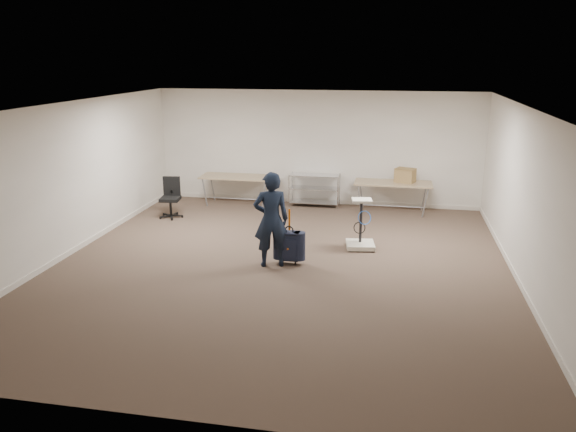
# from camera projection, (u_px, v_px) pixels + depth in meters

# --- Properties ---
(ground) EXTENTS (9.00, 9.00, 0.00)m
(ground) POSITION_uv_depth(u_px,v_px,m) (281.00, 266.00, 9.99)
(ground) COLOR #4E3D2F
(ground) RESTS_ON ground
(room_shell) EXTENTS (8.00, 9.00, 9.00)m
(room_shell) POSITION_uv_depth(u_px,v_px,m) (294.00, 239.00, 11.28)
(room_shell) COLOR beige
(room_shell) RESTS_ON ground
(folding_table_left) EXTENTS (1.80, 0.75, 0.73)m
(folding_table_left) POSITION_uv_depth(u_px,v_px,m) (237.00, 178.00, 13.87)
(folding_table_left) COLOR #967B5C
(folding_table_left) RESTS_ON ground
(folding_table_right) EXTENTS (1.80, 0.75, 0.73)m
(folding_table_right) POSITION_uv_depth(u_px,v_px,m) (393.00, 185.00, 13.19)
(folding_table_right) COLOR #967B5C
(folding_table_right) RESTS_ON ground
(wire_shelf) EXTENTS (1.22, 0.47, 0.80)m
(wire_shelf) POSITION_uv_depth(u_px,v_px,m) (314.00, 188.00, 13.83)
(wire_shelf) COLOR silver
(wire_shelf) RESTS_ON ground
(person) EXTENTS (0.72, 0.58, 1.70)m
(person) POSITION_uv_depth(u_px,v_px,m) (271.00, 220.00, 9.77)
(person) COLOR black
(person) RESTS_ON ground
(suitcase) EXTENTS (0.37, 0.22, 1.02)m
(suitcase) POSITION_uv_depth(u_px,v_px,m) (289.00, 246.00, 9.97)
(suitcase) COLOR black
(suitcase) RESTS_ON ground
(office_chair) EXTENTS (0.56, 0.56, 0.92)m
(office_chair) POSITION_uv_depth(u_px,v_px,m) (171.00, 205.00, 12.92)
(office_chair) COLOR black
(office_chair) RESTS_ON ground
(equipment_cart) EXTENTS (0.60, 0.60, 0.98)m
(equipment_cart) POSITION_uv_depth(u_px,v_px,m) (361.00, 235.00, 10.83)
(equipment_cart) COLOR beige
(equipment_cart) RESTS_ON ground
(cardboard_box) EXTENTS (0.52, 0.46, 0.33)m
(cardboard_box) POSITION_uv_depth(u_px,v_px,m) (405.00, 175.00, 13.16)
(cardboard_box) COLOR olive
(cardboard_box) RESTS_ON folding_table_right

